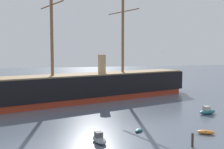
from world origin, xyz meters
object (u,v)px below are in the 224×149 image
motorboat_foreground_left (99,139)px  dinghy_near_centre (139,130)px  motorboat_mid_right (207,111)px  tall_ship (90,86)px  mooring_piling_nearest (193,140)px  seagull_in_flight (163,52)px  dinghy_foreground_right (206,132)px

motorboat_foreground_left → dinghy_near_centre: (7.62, 3.59, -0.29)m
motorboat_mid_right → motorboat_foreground_left: bearing=-156.3°
tall_ship → mooring_piling_nearest: bearing=-81.5°
tall_ship → seagull_in_flight: 22.17m
dinghy_near_centre → tall_ship: bearing=93.0°
dinghy_near_centre → mooring_piling_nearest: mooring_piling_nearest is taller
motorboat_mid_right → mooring_piling_nearest: size_ratio=2.21×
dinghy_foreground_right → seagull_in_flight: bearing=82.3°
motorboat_mid_right → seagull_in_flight: seagull_in_flight is taller
motorboat_foreground_left → seagull_in_flight: (20.29, 20.35, 12.43)m
mooring_piling_nearest → seagull_in_flight: bearing=72.2°
tall_ship → dinghy_near_centre: tall_ship is taller
motorboat_foreground_left → mooring_piling_nearest: 13.17m
motorboat_foreground_left → dinghy_foreground_right: size_ratio=1.32×
motorboat_mid_right → seagull_in_flight: 16.33m
motorboat_mid_right → mooring_piling_nearest: bearing=-130.1°
motorboat_foreground_left → motorboat_mid_right: size_ratio=0.89×
dinghy_foreground_right → motorboat_foreground_left: bearing=177.8°
motorboat_mid_right → mooring_piling_nearest: mooring_piling_nearest is taller
tall_ship → seagull_in_flight: size_ratio=67.22×
tall_ship → dinghy_foreground_right: bearing=-72.0°
tall_ship → seagull_in_flight: bearing=-44.9°
tall_ship → seagull_in_flight: tall_ship is taller
motorboat_foreground_left → mooring_piling_nearest: mooring_piling_nearest is taller
dinghy_near_centre → seagull_in_flight: bearing=52.9°
dinghy_foreground_right → tall_ship: bearing=108.0°
motorboat_mid_right → dinghy_near_centre: bearing=-157.0°
dinghy_foreground_right → motorboat_mid_right: (8.79, 12.18, 0.28)m
mooring_piling_nearest → motorboat_mid_right: bearing=49.9°
dinghy_near_centre → mooring_piling_nearest: bearing=-64.0°
seagull_in_flight → mooring_piling_nearest: bearing=-107.8°
tall_ship → motorboat_foreground_left: size_ratio=18.48×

